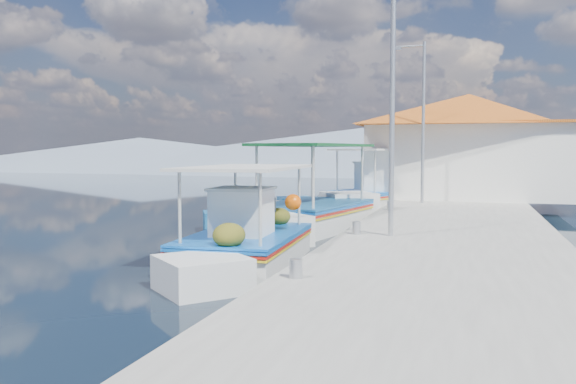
% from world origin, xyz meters
% --- Properties ---
extents(ground, '(160.00, 160.00, 0.00)m').
position_xyz_m(ground, '(0.00, 0.00, 0.00)').
color(ground, black).
rests_on(ground, ground).
extents(quay, '(5.00, 44.00, 0.50)m').
position_xyz_m(quay, '(5.90, 6.00, 0.25)').
color(quay, '#A7A59C').
rests_on(quay, ground).
extents(bollards, '(0.20, 17.20, 0.30)m').
position_xyz_m(bollards, '(3.80, 5.25, 0.65)').
color(bollards, '#A5A8AD').
rests_on(bollards, quay).
extents(main_caique, '(2.38, 7.17, 2.36)m').
position_xyz_m(main_caique, '(1.73, 0.29, 0.46)').
color(main_caique, white).
rests_on(main_caique, ground).
extents(caique_green_canopy, '(3.40, 7.78, 2.97)m').
position_xyz_m(caique_green_canopy, '(1.64, 6.10, 0.44)').
color(caique_green_canopy, white).
rests_on(caique_green_canopy, ground).
extents(caique_blue_hull, '(2.73, 5.46, 1.01)m').
position_xyz_m(caique_blue_hull, '(-0.35, 6.92, 0.27)').
color(caique_blue_hull, '#17588E').
rests_on(caique_blue_hull, ground).
extents(caique_far, '(4.43, 7.38, 2.82)m').
position_xyz_m(caique_far, '(2.63, 13.52, 0.52)').
color(caique_far, white).
rests_on(caique_far, ground).
extents(harbor_building, '(10.49, 10.49, 4.40)m').
position_xyz_m(harbor_building, '(6.20, 15.00, 2.78)').
color(harbor_building, white).
rests_on(harbor_building, quay).
extents(lamp_post_near, '(1.21, 0.14, 6.00)m').
position_xyz_m(lamp_post_near, '(4.51, 2.00, 3.85)').
color(lamp_post_near, '#A5A8AD').
rests_on(lamp_post_near, quay).
extents(lamp_post_far, '(1.21, 0.14, 6.00)m').
position_xyz_m(lamp_post_far, '(4.51, 11.00, 3.85)').
color(lamp_post_far, '#A5A8AD').
rests_on(lamp_post_far, quay).
extents(mountain_ridge, '(171.40, 96.00, 5.50)m').
position_xyz_m(mountain_ridge, '(6.54, 56.00, 2.04)').
color(mountain_ridge, slate).
rests_on(mountain_ridge, ground).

